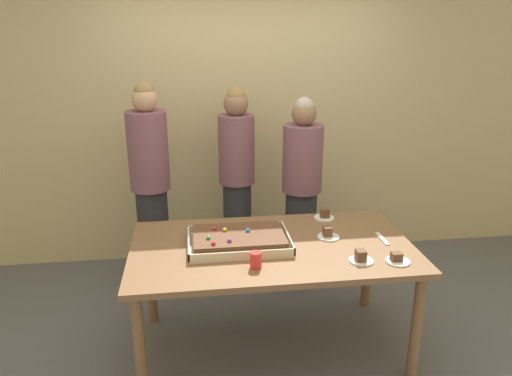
# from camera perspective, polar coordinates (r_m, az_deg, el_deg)

# --- Properties ---
(ground_plane) EXTENTS (12.00, 12.00, 0.00)m
(ground_plane) POSITION_cam_1_polar(r_m,az_deg,el_deg) (3.64, 1.74, -17.96)
(ground_plane) COLOR #5B5B60
(interior_back_panel) EXTENTS (8.00, 0.12, 3.00)m
(interior_back_panel) POSITION_cam_1_polar(r_m,az_deg,el_deg) (4.56, -1.37, 10.20)
(interior_back_panel) COLOR #CCB784
(interior_back_panel) RESTS_ON ground_plane
(party_table) EXTENTS (1.84, 1.03, 0.79)m
(party_table) POSITION_cam_1_polar(r_m,az_deg,el_deg) (3.27, 1.86, -8.00)
(party_table) COLOR brown
(party_table) RESTS_ON ground_plane
(sheet_cake) EXTENTS (0.66, 0.46, 0.11)m
(sheet_cake) POSITION_cam_1_polar(r_m,az_deg,el_deg) (3.21, -2.02, -6.05)
(sheet_cake) COLOR beige
(sheet_cake) RESTS_ON party_table
(plated_slice_near_left) EXTENTS (0.15, 0.15, 0.08)m
(plated_slice_near_left) POSITION_cam_1_polar(r_m,az_deg,el_deg) (3.07, 12.14, -7.97)
(plated_slice_near_left) COLOR white
(plated_slice_near_left) RESTS_ON party_table
(plated_slice_near_right) EXTENTS (0.15, 0.15, 0.06)m
(plated_slice_near_right) POSITION_cam_1_polar(r_m,az_deg,el_deg) (3.13, 16.14, -7.98)
(plated_slice_near_right) COLOR white
(plated_slice_near_right) RESTS_ON party_table
(plated_slice_far_left) EXTENTS (0.15, 0.15, 0.08)m
(plated_slice_far_left) POSITION_cam_1_polar(r_m,az_deg,el_deg) (3.37, 8.39, -5.36)
(plated_slice_far_left) COLOR white
(plated_slice_far_left) RESTS_ON party_table
(plated_slice_far_right) EXTENTS (0.15, 0.15, 0.08)m
(plated_slice_far_right) POSITION_cam_1_polar(r_m,az_deg,el_deg) (3.68, 7.98, -3.19)
(plated_slice_far_right) COLOR white
(plated_slice_far_right) RESTS_ON party_table
(drink_cup_nearest) EXTENTS (0.07, 0.07, 0.10)m
(drink_cup_nearest) POSITION_cam_1_polar(r_m,az_deg,el_deg) (2.93, -0.03, -8.40)
(drink_cup_nearest) COLOR red
(drink_cup_nearest) RESTS_ON party_table
(cake_server_utensil) EXTENTS (0.03, 0.20, 0.01)m
(cake_server_utensil) POSITION_cam_1_polar(r_m,az_deg,el_deg) (3.42, 14.51, -5.75)
(cake_server_utensil) COLOR silver
(cake_server_utensil) RESTS_ON party_table
(person_serving_front) EXTENTS (0.32, 0.32, 1.74)m
(person_serving_front) POSITION_cam_1_polar(r_m,az_deg,el_deg) (4.10, -12.20, 0.37)
(person_serving_front) COLOR #28282D
(person_serving_front) RESTS_ON ground_plane
(person_green_shirt_behind) EXTENTS (0.31, 0.31, 1.68)m
(person_green_shirt_behind) POSITION_cam_1_polar(r_m,az_deg,el_deg) (4.19, -2.24, 0.86)
(person_green_shirt_behind) COLOR #28282D
(person_green_shirt_behind) RESTS_ON ground_plane
(person_striped_tie_right) EXTENTS (0.33, 0.33, 1.62)m
(person_striped_tie_right) POSITION_cam_1_polar(r_m,az_deg,el_deg) (4.09, 5.34, -0.34)
(person_striped_tie_right) COLOR #28282D
(person_striped_tie_right) RESTS_ON ground_plane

